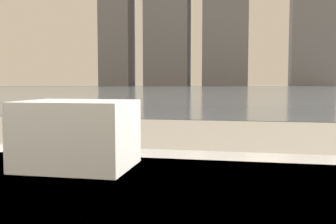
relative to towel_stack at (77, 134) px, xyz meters
The scene contains 4 objects.
towel_stack is the anchor object (origin of this frame).
harbor_water 61.14m from the towel_stack, 89.98° to the left, with size 180.00×110.00×0.01m.
skyline_tower_1 121.32m from the towel_stack, 100.78° to the left, with size 13.64×12.33×45.78m.
skyline_tower_2 119.00m from the towel_stack, 92.08° to the left, with size 13.49×11.42×42.18m.
Camera 1 is at (0.36, 0.03, 0.69)m, focal length 40.00 mm.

